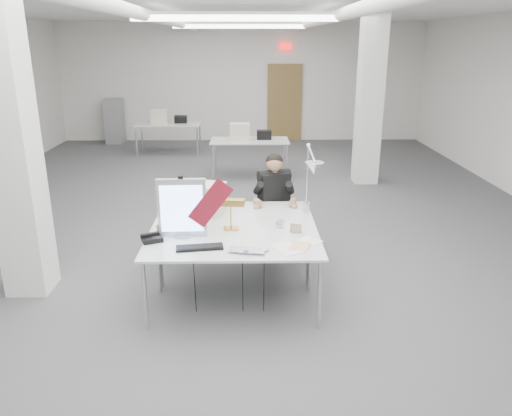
{
  "coord_description": "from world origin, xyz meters",
  "views": [
    {
      "loc": [
        0.15,
        -7.17,
        2.69
      ],
      "look_at": [
        0.24,
        -2.0,
        0.95
      ],
      "focal_mm": 35.0,
      "sensor_mm": 36.0,
      "label": 1
    }
  ],
  "objects": [
    {
      "name": "room_shell",
      "position": [
        0.04,
        0.13,
        1.69
      ],
      "size": [
        10.04,
        14.04,
        3.24
      ],
      "color": "#464648",
      "rests_on": "ground"
    },
    {
      "name": "architect_lamp",
      "position": [
        0.85,
        -1.81,
        1.23
      ],
      "size": [
        0.49,
        0.79,
        0.96
      ],
      "primitive_type": null,
      "rotation": [
        0.0,
        0.0,
        0.34
      ],
      "color": "silver",
      "rests_on": "desk_second"
    },
    {
      "name": "paper_stack_a",
      "position": [
        0.53,
        -2.67,
        0.76
      ],
      "size": [
        0.36,
        0.4,
        0.01
      ],
      "primitive_type": "cube",
      "rotation": [
        0.0,
        0.0,
        0.5
      ],
      "color": "white",
      "rests_on": "desk_main"
    },
    {
      "name": "monitor",
      "position": [
        -0.52,
        -2.31,
        1.06
      ],
      "size": [
        0.5,
        0.07,
        0.62
      ],
      "primitive_type": "cube",
      "rotation": [
        0.0,
        0.0,
        0.04
      ],
      "color": "silver",
      "rests_on": "desk_main"
    },
    {
      "name": "bg_desk_b",
      "position": [
        -1.8,
        5.2,
        0.74
      ],
      "size": [
        1.6,
        0.8,
        0.02
      ],
      "primitive_type": "cube",
      "color": "silver",
      "rests_on": "room_shell"
    },
    {
      "name": "paper_stack_b",
      "position": [
        0.67,
        -2.62,
        0.76
      ],
      "size": [
        0.25,
        0.3,
        0.01
      ],
      "primitive_type": "cube",
      "rotation": [
        0.0,
        0.0,
        -0.33
      ],
      "color": "#DBBB82",
      "rests_on": "desk_main"
    },
    {
      "name": "beige_monitor",
      "position": [
        -0.33,
        -1.59,
        0.93
      ],
      "size": [
        0.47,
        0.45,
        0.36
      ],
      "primitive_type": "cube",
      "rotation": [
        0.0,
        0.0,
        -0.3
      ],
      "color": "beige",
      "rests_on": "desk_second"
    },
    {
      "name": "paper_stack_c",
      "position": [
        0.79,
        -2.48,
        0.76
      ],
      "size": [
        0.27,
        0.26,
        0.01
      ],
      "primitive_type": "cube",
      "rotation": [
        0.0,
        0.0,
        -0.73
      ],
      "color": "white",
      "rests_on": "desk_main"
    },
    {
      "name": "desk_clock",
      "position": [
        0.5,
        -2.08,
        0.81
      ],
      "size": [
        0.1,
        0.05,
        0.09
      ],
      "primitive_type": "cylinder",
      "rotation": [
        1.57,
        0.0,
        0.28
      ],
      "color": "#A4A4A8",
      "rests_on": "desk_main"
    },
    {
      "name": "seated_person",
      "position": [
        0.49,
        -1.02,
        0.9
      ],
      "size": [
        0.65,
        0.72,
        0.9
      ],
      "primitive_type": null,
      "rotation": [
        0.0,
        0.0,
        0.34
      ],
      "color": "black",
      "rests_on": "office_chair"
    },
    {
      "name": "filing_cabinet",
      "position": [
        -3.5,
        6.65,
        0.6
      ],
      "size": [
        0.45,
        0.55,
        1.2
      ],
      "primitive_type": "cube",
      "color": "gray",
      "rests_on": "room_shell"
    },
    {
      "name": "picture_frame_right",
      "position": [
        0.66,
        -2.24,
        0.8
      ],
      "size": [
        0.13,
        0.07,
        0.1
      ],
      "primitive_type": "cube",
      "rotation": [
        -0.21,
        0.0,
        -0.34
      ],
      "color": "#B87B4F",
      "rests_on": "desk_main"
    },
    {
      "name": "pennant",
      "position": [
        -0.22,
        -2.35,
        1.13
      ],
      "size": [
        0.47,
        0.13,
        0.52
      ],
      "primitive_type": "cube",
      "rotation": [
        0.0,
        -0.87,
        0.24
      ],
      "color": "maroon",
      "rests_on": "monitor"
    },
    {
      "name": "keyboard",
      "position": [
        -0.32,
        -2.65,
        0.77
      ],
      "size": [
        0.48,
        0.21,
        0.02
      ],
      "primitive_type": "cube",
      "rotation": [
        0.0,
        0.0,
        0.13
      ],
      "color": "black",
      "rests_on": "desk_main"
    },
    {
      "name": "laptop",
      "position": [
        0.13,
        -2.8,
        0.77
      ],
      "size": [
        0.39,
        0.29,
        0.03
      ],
      "primitive_type": "imported",
      "rotation": [
        0.0,
        0.0,
        -0.17
      ],
      "color": "silver",
      "rests_on": "desk_main"
    },
    {
      "name": "picture_frame_left",
      "position": [
        -0.75,
        -2.22,
        0.8
      ],
      "size": [
        0.13,
        0.07,
        0.1
      ],
      "primitive_type": "cube",
      "rotation": [
        -0.21,
        0.0,
        0.33
      ],
      "color": "#B27A4C",
      "rests_on": "desk_main"
    },
    {
      "name": "bankers_lamp",
      "position": [
        -0.03,
        -2.12,
        0.94
      ],
      "size": [
        0.34,
        0.16,
        0.38
      ],
      "primitive_type": null,
      "rotation": [
        0.0,
        0.0,
        -0.1
      ],
      "color": "#B77F39",
      "rests_on": "desk_main"
    },
    {
      "name": "desk_main",
      "position": [
        0.0,
        -2.5,
        0.74
      ],
      "size": [
        1.8,
        0.9,
        0.02
      ],
      "primitive_type": "cube",
      "color": "silver",
      "rests_on": "room_shell"
    },
    {
      "name": "desk_phone",
      "position": [
        -0.82,
        -2.45,
        0.78
      ],
      "size": [
        0.25,
        0.24,
        0.05
      ],
      "primitive_type": "cube",
      "rotation": [
        0.0,
        0.0,
        0.39
      ],
      "color": "black",
      "rests_on": "desk_main"
    },
    {
      "name": "desk_second",
      "position": [
        0.0,
        -1.6,
        0.74
      ],
      "size": [
        1.8,
        0.9,
        0.02
      ],
      "primitive_type": "cube",
      "color": "silver",
      "rests_on": "room_shell"
    },
    {
      "name": "mouse",
      "position": [
        0.31,
        -2.74,
        0.77
      ],
      "size": [
        0.09,
        0.06,
        0.03
      ],
      "primitive_type": "ellipsoid",
      "rotation": [
        0.0,
        0.0,
        -0.09
      ],
      "color": "silver",
      "rests_on": "desk_main"
    },
    {
      "name": "bg_desk_a",
      "position": [
        0.2,
        3.0,
        0.74
      ],
      "size": [
        1.6,
        0.8,
        0.02
      ],
      "primitive_type": "cube",
      "color": "silver",
      "rests_on": "room_shell"
    },
    {
      "name": "office_chair",
      "position": [
        0.49,
        -0.97,
        0.49
      ],
      "size": [
        0.62,
        0.62,
        0.98
      ],
      "primitive_type": null,
      "rotation": [
        0.0,
        0.0,
        0.34
      ],
      "color": "black",
      "rests_on": "room_shell"
    }
  ]
}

